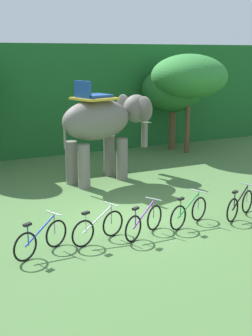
% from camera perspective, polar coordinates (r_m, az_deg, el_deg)
% --- Properties ---
extents(ground_plane, '(80.00, 80.00, 0.00)m').
position_cam_1_polar(ground_plane, '(13.33, 0.65, -6.53)').
color(ground_plane, '#4C753D').
extents(foliage_hedge, '(36.00, 6.00, 5.16)m').
position_cam_1_polar(foliage_hedge, '(24.13, -12.89, 8.75)').
color(foliage_hedge, '#1E6028').
rests_on(foliage_hedge, ground).
extents(tree_right, '(3.09, 3.09, 4.11)m').
position_cam_1_polar(tree_right, '(22.80, 5.92, 9.77)').
color(tree_right, brown).
rests_on(tree_right, ground).
extents(tree_far_left, '(3.60, 3.60, 4.70)m').
position_cam_1_polar(tree_far_left, '(21.98, 7.91, 11.27)').
color(tree_far_left, brown).
rests_on(tree_far_left, ground).
extents(elephant, '(4.24, 2.56, 3.78)m').
position_cam_1_polar(elephant, '(17.05, -2.81, 5.69)').
color(elephant, slate).
rests_on(elephant, ground).
extents(bike_blue, '(1.55, 0.85, 0.92)m').
position_cam_1_polar(bike_blue, '(11.24, -10.60, -8.72)').
color(bike_blue, black).
rests_on(bike_blue, ground).
extents(bike_white, '(1.65, 0.66, 0.92)m').
position_cam_1_polar(bike_white, '(11.76, -3.50, -7.43)').
color(bike_white, black).
rests_on(bike_white, ground).
extents(bike_purple, '(1.54, 0.86, 0.92)m').
position_cam_1_polar(bike_purple, '(12.11, 2.28, -6.78)').
color(bike_purple, black).
rests_on(bike_purple, ground).
extents(bike_green, '(1.62, 0.73, 0.92)m').
position_cam_1_polar(bike_green, '(12.93, 7.87, -5.51)').
color(bike_green, black).
rests_on(bike_green, ground).
extents(bike_black, '(1.57, 0.81, 0.92)m').
position_cam_1_polar(bike_black, '(13.84, 14.10, -4.49)').
color(bike_black, black).
rests_on(bike_black, ground).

